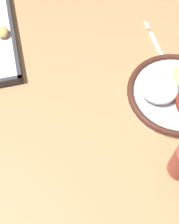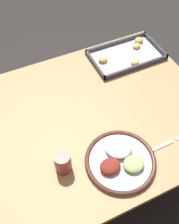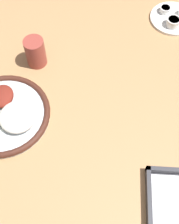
{
  "view_description": "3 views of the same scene",
  "coord_description": "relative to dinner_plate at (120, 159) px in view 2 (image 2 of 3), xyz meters",
  "views": [
    {
      "loc": [
        -0.42,
        0.1,
        1.48
      ],
      "look_at": [
        0.01,
        0.0,
        0.73
      ],
      "focal_mm": 50.0,
      "sensor_mm": 36.0,
      "label": 1
    },
    {
      "loc": [
        -0.3,
        -0.66,
        1.68
      ],
      "look_at": [
        0.01,
        0.0,
        0.73
      ],
      "focal_mm": 42.0,
      "sensor_mm": 36.0,
      "label": 2
    },
    {
      "loc": [
        0.47,
        0.03,
        1.56
      ],
      "look_at": [
        0.01,
        0.0,
        0.73
      ],
      "focal_mm": 50.0,
      "sensor_mm": 36.0,
      "label": 3
    }
  ],
  "objects": [
    {
      "name": "ground_plane",
      "position": [
        -0.02,
        0.26,
        -0.72
      ],
      "size": [
        8.0,
        8.0,
        0.0
      ],
      "primitive_type": "plane",
      "color": "#282623"
    },
    {
      "name": "dining_table",
      "position": [
        -0.02,
        0.26,
        -0.11
      ],
      "size": [
        1.18,
        0.9,
        0.7
      ],
      "color": "#AD7F51",
      "rests_on": "ground_plane"
    },
    {
      "name": "dinner_plate",
      "position": [
        0.0,
        0.0,
        0.0
      ],
      "size": [
        0.29,
        0.29,
        0.05
      ],
      "color": "silver",
      "rests_on": "dining_table"
    },
    {
      "name": "fork",
      "position": [
        0.19,
        -0.02,
        -0.01
      ],
      "size": [
        0.21,
        0.02,
        0.0
      ],
      "rotation": [
        0.0,
        0.0,
        0.01
      ],
      "color": "silver",
      "rests_on": "dining_table"
    },
    {
      "name": "baking_tray",
      "position": [
        0.35,
        0.55,
        -0.0
      ],
      "size": [
        0.4,
        0.24,
        0.04
      ],
      "color": "#333338",
      "rests_on": "dining_table"
    },
    {
      "name": "drinking_cup",
      "position": [
        -0.22,
        0.07,
        0.04
      ],
      "size": [
        0.07,
        0.07,
        0.1
      ],
      "color": "#993D33",
      "rests_on": "dining_table"
    }
  ]
}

